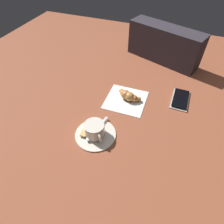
% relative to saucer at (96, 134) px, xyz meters
% --- Properties ---
extents(ground_plane, '(1.80, 1.80, 0.00)m').
position_rel_saucer_xyz_m(ground_plane, '(-0.10, 0.03, -0.00)').
color(ground_plane, brown).
extents(saucer, '(0.15, 0.15, 0.01)m').
position_rel_saucer_xyz_m(saucer, '(0.00, 0.00, 0.00)').
color(saucer, beige).
rests_on(saucer, ground).
extents(espresso_cup, '(0.07, 0.08, 0.05)m').
position_rel_saucer_xyz_m(espresso_cup, '(0.00, -0.00, 0.03)').
color(espresso_cup, beige).
rests_on(espresso_cup, saucer).
extents(teaspoon, '(0.13, 0.04, 0.01)m').
position_rel_saucer_xyz_m(teaspoon, '(0.00, -0.00, 0.01)').
color(teaspoon, silver).
rests_on(teaspoon, saucer).
extents(sugar_packet, '(0.07, 0.03, 0.01)m').
position_rel_saucer_xyz_m(sugar_packet, '(-0.00, -0.04, 0.01)').
color(sugar_packet, tan).
rests_on(sugar_packet, saucer).
extents(napkin, '(0.17, 0.17, 0.00)m').
position_rel_saucer_xyz_m(napkin, '(-0.21, 0.04, -0.00)').
color(napkin, white).
rests_on(napkin, ground).
extents(croissant, '(0.07, 0.11, 0.04)m').
position_rel_saucer_xyz_m(croissant, '(-0.22, 0.05, 0.02)').
color(croissant, '#B97732').
rests_on(croissant, napkin).
extents(cell_phone, '(0.13, 0.07, 0.01)m').
position_rel_saucer_xyz_m(cell_phone, '(-0.29, 0.26, 0.00)').
color(cell_phone, '#B6BBB7').
rests_on(cell_phone, ground).
extents(laptop_bag, '(0.22, 0.39, 0.17)m').
position_rel_saucer_xyz_m(laptop_bag, '(-0.59, 0.12, 0.08)').
color(laptop_bag, '#2D2831').
rests_on(laptop_bag, ground).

